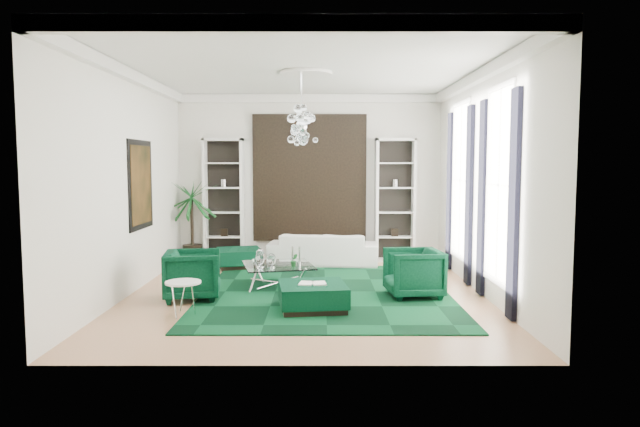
{
  "coord_description": "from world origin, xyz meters",
  "views": [
    {
      "loc": [
        0.24,
        -9.63,
        2.23
      ],
      "look_at": [
        0.24,
        0.5,
        1.34
      ],
      "focal_mm": 32.0,
      "sensor_mm": 36.0,
      "label": 1
    }
  ],
  "objects_px": {
    "ottoman_front": "(313,297)",
    "side_table": "(183,299)",
    "armchair_left": "(193,275)",
    "sofa": "(323,249)",
    "armchair_right": "(413,273)",
    "ottoman_side": "(239,258)",
    "palm": "(192,209)",
    "coffee_table": "(278,276)"
  },
  "relations": [
    {
      "from": "sofa",
      "to": "palm",
      "type": "distance_m",
      "value": 3.1
    },
    {
      "from": "armchair_left",
      "to": "side_table",
      "type": "bearing_deg",
      "value": 176.41
    },
    {
      "from": "coffee_table",
      "to": "palm",
      "type": "relative_size",
      "value": 0.5
    },
    {
      "from": "armchair_right",
      "to": "ottoman_front",
      "type": "relative_size",
      "value": 0.89
    },
    {
      "from": "armchair_right",
      "to": "palm",
      "type": "distance_m",
      "value": 5.65
    },
    {
      "from": "side_table",
      "to": "palm",
      "type": "distance_m",
      "value": 4.77
    },
    {
      "from": "coffee_table",
      "to": "side_table",
      "type": "distance_m",
      "value": 2.33
    },
    {
      "from": "armchair_right",
      "to": "coffee_table",
      "type": "xyz_separation_m",
      "value": [
        -2.32,
        0.77,
        -0.2
      ]
    },
    {
      "from": "ottoman_front",
      "to": "side_table",
      "type": "xyz_separation_m",
      "value": [
        -1.89,
        -0.36,
        0.05
      ]
    },
    {
      "from": "armchair_left",
      "to": "ottoman_front",
      "type": "height_order",
      "value": "armchair_left"
    },
    {
      "from": "coffee_table",
      "to": "side_table",
      "type": "xyz_separation_m",
      "value": [
        -1.24,
        -1.97,
        0.04
      ]
    },
    {
      "from": "sofa",
      "to": "armchair_left",
      "type": "xyz_separation_m",
      "value": [
        -2.16,
        -3.23,
        0.06
      ]
    },
    {
      "from": "coffee_table",
      "to": "palm",
      "type": "bearing_deg",
      "value": 129.21
    },
    {
      "from": "ottoman_side",
      "to": "side_table",
      "type": "distance_m",
      "value": 3.95
    },
    {
      "from": "side_table",
      "to": "palm",
      "type": "height_order",
      "value": "palm"
    },
    {
      "from": "sofa",
      "to": "side_table",
      "type": "xyz_separation_m",
      "value": [
        -2.07,
        -4.27,
        -0.1
      ]
    },
    {
      "from": "coffee_table",
      "to": "palm",
      "type": "distance_m",
      "value": 3.52
    },
    {
      "from": "armchair_right",
      "to": "coffee_table",
      "type": "relative_size",
      "value": 0.75
    },
    {
      "from": "armchair_left",
      "to": "ottoman_front",
      "type": "distance_m",
      "value": 2.1
    },
    {
      "from": "armchair_right",
      "to": "ottoman_side",
      "type": "relative_size",
      "value": 0.99
    },
    {
      "from": "side_table",
      "to": "palm",
      "type": "relative_size",
      "value": 0.22
    },
    {
      "from": "armchair_left",
      "to": "ottoman_front",
      "type": "xyz_separation_m",
      "value": [
        1.98,
        -0.68,
        -0.21
      ]
    },
    {
      "from": "armchair_left",
      "to": "coffee_table",
      "type": "distance_m",
      "value": 1.64
    },
    {
      "from": "ottoman_side",
      "to": "armchair_right",
      "type": "bearing_deg",
      "value": -39.73
    },
    {
      "from": "sofa",
      "to": "ottoman_front",
      "type": "relative_size",
      "value": 2.39
    },
    {
      "from": "sofa",
      "to": "side_table",
      "type": "relative_size",
      "value": 4.6
    },
    {
      "from": "ottoman_front",
      "to": "side_table",
      "type": "distance_m",
      "value": 1.92
    },
    {
      "from": "armchair_left",
      "to": "armchair_right",
      "type": "bearing_deg",
      "value": -96.08
    },
    {
      "from": "sofa",
      "to": "coffee_table",
      "type": "distance_m",
      "value": 2.45
    },
    {
      "from": "armchair_left",
      "to": "armchair_right",
      "type": "xyz_separation_m",
      "value": [
        3.65,
        0.16,
        0.0
      ]
    },
    {
      "from": "coffee_table",
      "to": "ottoman_front",
      "type": "relative_size",
      "value": 1.2
    },
    {
      "from": "armchair_right",
      "to": "sofa",
      "type": "bearing_deg",
      "value": -160.17
    },
    {
      "from": "armchair_left",
      "to": "sofa",
      "type": "bearing_deg",
      "value": -42.37
    },
    {
      "from": "sofa",
      "to": "armchair_right",
      "type": "height_order",
      "value": "armchair_right"
    },
    {
      "from": "coffee_table",
      "to": "ottoman_side",
      "type": "height_order",
      "value": "coffee_table"
    },
    {
      "from": "armchair_left",
      "to": "ottoman_side",
      "type": "xyz_separation_m",
      "value": [
        0.35,
        2.9,
        -0.21
      ]
    },
    {
      "from": "armchair_left",
      "to": "palm",
      "type": "relative_size",
      "value": 0.37
    },
    {
      "from": "coffee_table",
      "to": "ottoman_front",
      "type": "distance_m",
      "value": 1.73
    },
    {
      "from": "armchair_left",
      "to": "ottoman_front",
      "type": "bearing_deg",
      "value": -117.45
    },
    {
      "from": "coffee_table",
      "to": "palm",
      "type": "xyz_separation_m",
      "value": [
        -2.13,
        2.62,
        0.99
      ]
    },
    {
      "from": "ottoman_side",
      "to": "ottoman_front",
      "type": "distance_m",
      "value": 3.92
    },
    {
      "from": "armchair_right",
      "to": "ottoman_side",
      "type": "height_order",
      "value": "armchair_right"
    }
  ]
}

